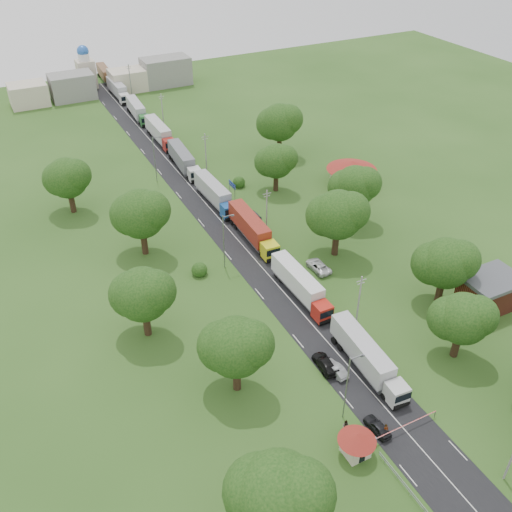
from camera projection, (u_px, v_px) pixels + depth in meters
ground at (299, 309)px, 86.09m from camera, size 260.00×260.00×0.00m
road at (242, 244)px, 100.77m from camera, size 8.00×200.00×0.04m
boom_barrier at (397, 430)px, 66.71m from camera, size 9.22×0.35×1.18m
guard_booth at (357, 441)px, 63.82m from camera, size 4.40×4.40×3.45m
info_sign at (232, 187)px, 112.01m from camera, size 0.12×3.10×4.10m
pole_1 at (359, 301)px, 80.32m from camera, size 1.60×0.24×9.00m
pole_2 at (267, 212)px, 100.89m from camera, size 1.60×0.24×9.00m
pole_3 at (206, 153)px, 121.45m from camera, size 1.60×0.24×9.00m
pole_4 at (162, 111)px, 142.02m from camera, size 1.60×0.24×9.00m
pole_5 at (130, 79)px, 162.58m from camera, size 1.60×0.24×9.00m
lamp_0 at (348, 385)px, 66.26m from camera, size 2.03×0.22×10.00m
lamp_1 at (225, 239)px, 91.96m from camera, size 2.03×0.22×10.00m
lamp_2 at (155, 157)px, 117.67m from camera, size 2.03×0.22×10.00m
tree_2 at (462, 318)px, 74.41m from camera, size 8.00×8.00×10.10m
tree_3 at (445, 263)px, 83.64m from camera, size 8.80×8.80×11.07m
tree_4 at (338, 214)px, 93.91m from camera, size 9.60×9.60×12.05m
tree_5 at (354, 186)px, 103.47m from camera, size 8.80×8.80×11.07m
tree_6 at (276, 161)px, 113.71m from camera, size 8.00×8.00×10.10m
tree_7 at (279, 122)px, 127.37m from camera, size 9.60×9.60×12.05m
tree_9 at (278, 494)px, 52.29m from camera, size 9.60×9.60×12.05m
tree_10 at (235, 346)px, 69.18m from camera, size 8.80×8.80×11.07m
tree_11 at (142, 294)px, 77.60m from camera, size 8.80×8.80×11.07m
tree_12 at (140, 213)px, 94.17m from camera, size 9.60×9.60×12.05m
tree_13 at (67, 178)px, 106.23m from camera, size 8.80×8.80×11.07m
house_brick at (490, 291)px, 85.41m from camera, size 8.60×6.60×5.20m
house_cream at (352, 169)px, 117.18m from camera, size 10.08×10.08×5.80m
distant_town at (109, 81)px, 165.14m from camera, size 52.00×8.00×8.00m
church at (86, 69)px, 168.20m from camera, size 5.00×5.00×12.30m
truck_0 at (366, 356)px, 74.80m from camera, size 3.34×15.09×4.17m
truck_1 at (300, 285)px, 87.57m from camera, size 2.71×14.81×4.10m
truck_2 at (252, 228)px, 100.76m from camera, size 3.04×15.72×4.35m
truck_3 at (215, 193)px, 111.72m from camera, size 2.89×15.08×4.18m
truck_4 at (183, 159)px, 124.39m from camera, size 3.41×15.32×4.23m
truck_5 at (160, 132)px, 136.87m from camera, size 2.68×15.49×4.30m
truck_6 at (137, 110)px, 149.52m from camera, size 3.20×14.75×4.07m
truck_7 at (118, 89)px, 162.85m from camera, size 2.73×15.20×4.21m
truck_8 at (105, 74)px, 175.31m from camera, size 2.92×14.27×3.95m
car_lane_front at (377, 427)px, 67.33m from camera, size 1.75×3.99×1.34m
car_lane_mid at (336, 369)px, 75.00m from camera, size 1.81×4.16×1.33m
car_lane_rear at (325, 364)px, 75.75m from camera, size 2.40×5.07×1.43m
car_verge_near at (318, 266)px, 94.01m from camera, size 2.54×5.28×1.45m
car_verge_far at (251, 215)px, 107.65m from camera, size 2.72×5.09×1.65m
pedestrian_near at (386, 430)px, 66.61m from camera, size 0.69×0.47×1.82m
pedestrian_booth at (346, 427)px, 66.98m from camera, size 1.12×1.15×1.87m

